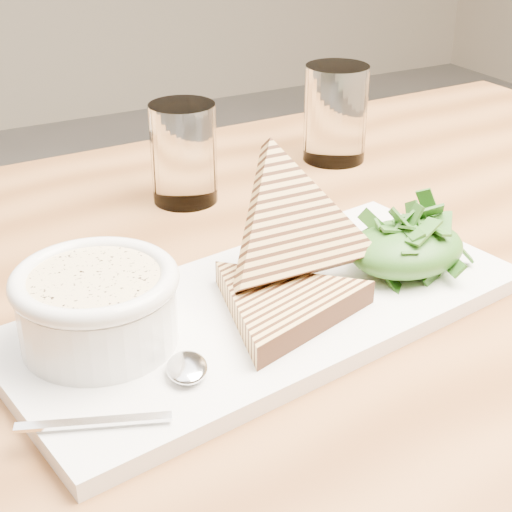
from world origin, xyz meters
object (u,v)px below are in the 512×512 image
table_top (316,283)px  glass_near (184,153)px  platter (267,310)px  glass_far (335,113)px  soup_bowl (98,315)px

table_top → glass_near: size_ratio=11.17×
platter → glass_far: glass_far is taller
glass_near → glass_far: glass_far is taller
platter → soup_bowl: size_ratio=3.69×
table_top → soup_bowl: bearing=-167.4°
glass_far → glass_near: bearing=-171.9°
glass_near → glass_far: size_ratio=0.93×
glass_near → glass_far: bearing=8.1°
soup_bowl → glass_far: size_ratio=1.00×
platter → glass_near: bearing=81.3°
platter → glass_far: bearing=48.6°
table_top → platter: (-0.09, -0.06, 0.03)m
platter → glass_near: size_ratio=3.99×
table_top → soup_bowl: (-0.23, -0.05, 0.06)m
table_top → glass_near: bearing=103.3°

